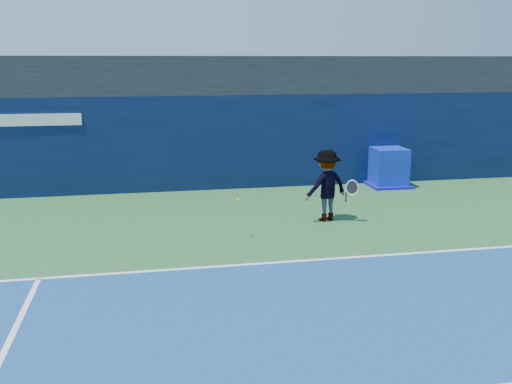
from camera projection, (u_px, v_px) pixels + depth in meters
ground at (341, 327)px, 8.93m from camera, size 80.00×80.00×0.00m
baseline at (293, 261)px, 11.79m from camera, size 24.00×0.10×0.01m
stadium_band at (230, 75)px, 19.11m from camera, size 36.00×3.00×1.20m
back_wall_assembly at (236, 141)px, 18.63m from camera, size 36.00×1.03×3.00m
equipment_cart at (388, 169)px, 18.79m from camera, size 1.34×1.34×1.26m
tennis_player at (326, 185)px, 14.67m from camera, size 1.43×1.02×1.85m
tennis_ball at (238, 199)px, 13.12m from camera, size 0.07×0.07×0.07m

